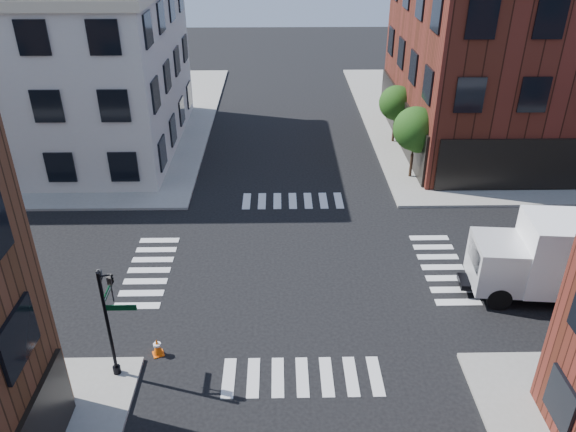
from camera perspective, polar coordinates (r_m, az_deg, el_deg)
The scene contains 9 objects.
ground at distance 26.86m, azimuth 0.86°, elevation -5.39°, with size 120.00×120.00×0.00m, color black.
sidewalk_ne at distance 50.63m, azimuth 24.86°, elevation 9.03°, with size 30.00×30.00×0.15m, color gray.
sidewalk_nw at distance 49.96m, azimuth -25.13°, elevation 8.73°, with size 30.00×30.00×0.15m, color gray.
building_nw at distance 43.34m, azimuth -26.59°, elevation 13.21°, with size 22.00×16.00×11.00m, color beige.
tree_near at distance 35.28m, azimuth 12.88°, elevation 8.41°, with size 2.69×2.69×4.49m.
tree_far at distance 40.90m, azimuth 11.02°, elevation 11.04°, with size 2.43×2.43×4.07m.
signal_pole at distance 20.65m, azimuth -17.72°, elevation -9.30°, with size 1.29×1.24×4.60m.
box_truck at distance 26.99m, azimuth 27.19°, elevation -3.85°, with size 8.57×3.26×3.80m.
traffic_cone at distance 22.64m, azimuth -13.13°, elevation -12.84°, with size 0.54×0.54×0.76m.
Camera 1 is at (-0.80, -22.11, 15.22)m, focal length 35.00 mm.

